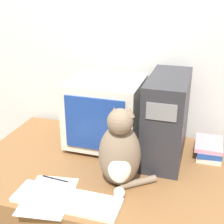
# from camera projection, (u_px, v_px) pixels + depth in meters

# --- Properties ---
(wall_back) EXTENTS (7.00, 0.05, 2.50)m
(wall_back) POSITION_uv_depth(u_px,v_px,m) (130.00, 55.00, 1.92)
(wall_back) COLOR silver
(wall_back) RESTS_ON ground_plane
(desk) EXTENTS (1.39, 0.89, 0.77)m
(desk) POSITION_uv_depth(u_px,v_px,m) (105.00, 221.00, 1.81)
(desk) COLOR brown
(desk) RESTS_ON ground_plane
(crt_monitor) EXTENTS (0.41, 0.38, 0.40)m
(crt_monitor) POSITION_uv_depth(u_px,v_px,m) (106.00, 112.00, 1.79)
(crt_monitor) COLOR beige
(crt_monitor) RESTS_ON desk
(computer_tower) EXTENTS (0.20, 0.46, 0.46)m
(computer_tower) POSITION_uv_depth(u_px,v_px,m) (167.00, 118.00, 1.66)
(computer_tower) COLOR #28282D
(computer_tower) RESTS_ON desk
(keyboard) EXTENTS (0.49, 0.15, 0.02)m
(keyboard) POSITION_uv_depth(u_px,v_px,m) (67.00, 200.00, 1.38)
(keyboard) COLOR silver
(keyboard) RESTS_ON desk
(cat) EXTENTS (0.29, 0.25, 0.41)m
(cat) POSITION_uv_depth(u_px,v_px,m) (120.00, 153.00, 1.43)
(cat) COLOR #7A6651
(cat) RESTS_ON desk
(book_stack) EXTENTS (0.15, 0.22, 0.08)m
(book_stack) POSITION_uv_depth(u_px,v_px,m) (209.00, 149.00, 1.73)
(book_stack) COLOR beige
(book_stack) RESTS_ON desk
(pen) EXTENTS (0.14, 0.02, 0.01)m
(pen) POSITION_uv_depth(u_px,v_px,m) (55.00, 179.00, 1.53)
(pen) COLOR black
(pen) RESTS_ON desk
(paper_sheet) EXTENTS (0.25, 0.32, 0.00)m
(paper_sheet) POSITION_uv_depth(u_px,v_px,m) (48.00, 196.00, 1.41)
(paper_sheet) COLOR white
(paper_sheet) RESTS_ON desk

